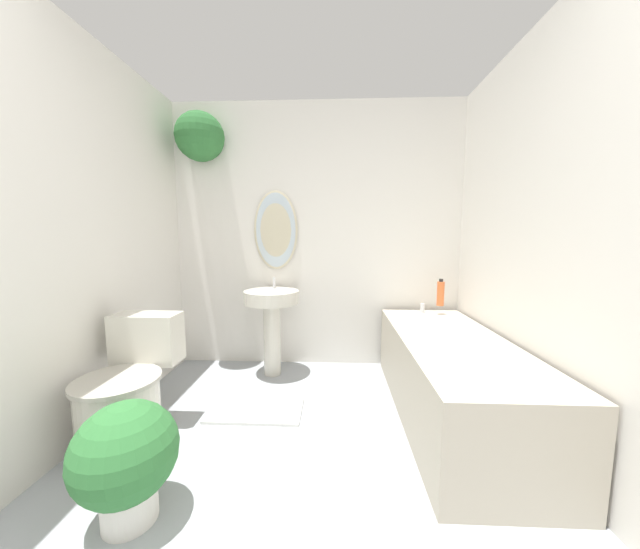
{
  "coord_description": "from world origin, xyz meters",
  "views": [
    {
      "loc": [
        0.16,
        -0.22,
        1.19
      ],
      "look_at": [
        0.08,
        1.7,
        0.97
      ],
      "focal_mm": 18.0,
      "sensor_mm": 36.0,
      "label": 1
    }
  ],
  "objects": [
    {
      "name": "wall_back",
      "position": [
        -0.17,
        2.75,
        1.34
      ],
      "size": [
        2.72,
        0.41,
        2.4
      ],
      "color": "silver",
      "rests_on": "ground_plane"
    },
    {
      "name": "wall_left",
      "position": [
        -1.33,
        1.37,
        1.2
      ],
      "size": [
        0.06,
        2.86,
        2.4
      ],
      "color": "silver",
      "rests_on": "ground_plane"
    },
    {
      "name": "wall_right",
      "position": [
        1.33,
        1.37,
        1.2
      ],
      "size": [
        0.06,
        2.86,
        2.4
      ],
      "color": "silver",
      "rests_on": "ground_plane"
    },
    {
      "name": "toilet",
      "position": [
        -1.02,
        1.47,
        0.3
      ],
      "size": [
        0.44,
        0.61,
        0.72
      ],
      "color": "beige",
      "rests_on": "ground_plane"
    },
    {
      "name": "pedestal_sink",
      "position": [
        -0.38,
        2.47,
        0.55
      ],
      "size": [
        0.47,
        0.47,
        0.84
      ],
      "color": "beige",
      "rests_on": "ground_plane"
    },
    {
      "name": "bathtub",
      "position": [
        0.94,
        1.85,
        0.28
      ],
      "size": [
        0.68,
        1.67,
        0.62
      ],
      "color": "#B2A893",
      "rests_on": "ground_plane"
    },
    {
      "name": "shampoo_bottle",
      "position": [
        1.07,
        2.52,
        0.72
      ],
      "size": [
        0.06,
        0.06,
        0.23
      ],
      "color": "#DB6633",
      "rests_on": "bathtub"
    },
    {
      "name": "potted_plant",
      "position": [
        -0.7,
        0.98,
        0.29
      ],
      "size": [
        0.41,
        0.41,
        0.52
      ],
      "color": "silver",
      "rests_on": "ground_plane"
    },
    {
      "name": "bath_mat",
      "position": [
        -0.38,
        1.86,
        0.01
      ],
      "size": [
        0.64,
        0.37,
        0.02
      ],
      "color": "silver",
      "rests_on": "ground_plane"
    }
  ]
}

